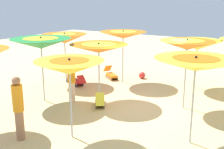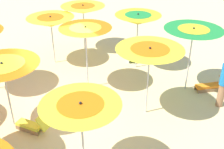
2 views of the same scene
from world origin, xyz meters
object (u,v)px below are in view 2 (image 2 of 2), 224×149
Objects in this scene: beach_umbrella_1 at (138,19)px; beachgoer_1 at (224,81)px; beach_umbrella_4 at (85,32)px; beach_umbrella_7 at (3,69)px; beach_umbrella_3 at (150,54)px; beach_umbrella_5 at (51,22)px; beach_umbrella_6 at (81,111)px; lounger_0 at (210,86)px; beach_umbrella_2 at (83,9)px; lounger_3 at (133,54)px; beach_umbrella_0 at (193,34)px; lounger_2 at (32,125)px.

beach_umbrella_1 reaches higher than beachgoer_1.
beach_umbrella_1 is at bearing -79.24° from beach_umbrella_4.
beach_umbrella_7 is at bearing 106.41° from beach_umbrella_4.
beach_umbrella_3 is 1.11× the size of beach_umbrella_5.
beach_umbrella_6 is at bearing 134.37° from beach_umbrella_1.
beach_umbrella_2 is at bearing -47.31° from lounger_0.
beach_umbrella_1 is 1.81× the size of lounger_0.
lounger_0 is at bearing -139.66° from beach_umbrella_5.
lounger_3 is at bearing -42.99° from beach_umbrella_6.
beach_umbrella_3 is (-0.49, 2.22, -0.06)m from beach_umbrella_0.
beach_umbrella_0 is at bearing -160.69° from beach_umbrella_2.
beach_umbrella_0 is 2.28m from beach_umbrella_3.
beach_umbrella_6 reaches higher than lounger_2.
beach_umbrella_4 is at bearing 22.60° from beach_umbrella_3.
beach_umbrella_7 is 1.20× the size of beachgoer_1.
beach_umbrella_2 is at bearing 19.31° from beach_umbrella_0.
beach_umbrella_5 is 7.33m from beachgoer_1.
beach_umbrella_6 is (-4.42, 4.52, -0.13)m from beach_umbrella_1.
beach_umbrella_4 reaches higher than beach_umbrella_7.
beach_umbrella_1 is 3.07m from beach_umbrella_2.
beach_umbrella_2 is at bearing -108.42° from lounger_3.
lounger_2 is (-1.50, 2.65, -2.10)m from beach_umbrella_4.
beach_umbrella_0 is at bearing -77.57° from beach_umbrella_3.
lounger_0 is (-1.60, -7.11, -1.86)m from beach_umbrella_7.
lounger_2 is (-0.60, -0.43, -1.84)m from beach_umbrella_7.
beach_umbrella_4 is 3.70m from lounger_2.
beach_umbrella_4 is at bearing -13.54° from lounger_0.
beach_umbrella_1 is 5.94m from lounger_2.
beachgoer_1 is at bearing -110.88° from beach_umbrella_7.
beach_umbrella_4 is (1.98, 3.25, 0.02)m from beach_umbrella_0.
lounger_2 is (0.96, 3.68, -2.01)m from beach_umbrella_3.
beach_umbrella_1 is 5.83m from beach_umbrella_7.
beach_umbrella_3 is 5.36m from beach_umbrella_5.
beach_umbrella_2 is (2.83, 1.18, -0.15)m from beach_umbrella_1.
beach_umbrella_5 is 6.81m from beach_umbrella_6.
lounger_0 is (-0.54, -0.77, -2.10)m from beach_umbrella_0.
beach_umbrella_0 is at bearing 64.58° from beachgoer_1.
beach_umbrella_5 is 2.00× the size of lounger_2.
beach_umbrella_4 is at bearing -32.23° from lounger_3.
beach_umbrella_5 is 4.01m from lounger_3.
beachgoer_1 is (-6.12, -3.92, -0.94)m from beach_umbrella_5.
beach_umbrella_5 is at bearing -36.69° from beach_umbrella_7.
lounger_2 is (0.47, 5.90, -2.08)m from beach_umbrella_0.
lounger_2 is at bearing 110.87° from beach_umbrella_1.
beach_umbrella_1 is 1.06× the size of beach_umbrella_6.
lounger_2 is 6.52m from beachgoer_1.
beach_umbrella_7 is 7.52m from lounger_0.
beach_umbrella_0 is 5.94m from beach_umbrella_5.
beach_umbrella_0 is at bearing -16.36° from lounger_0.
beach_umbrella_2 is 1.21× the size of beachgoer_1.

